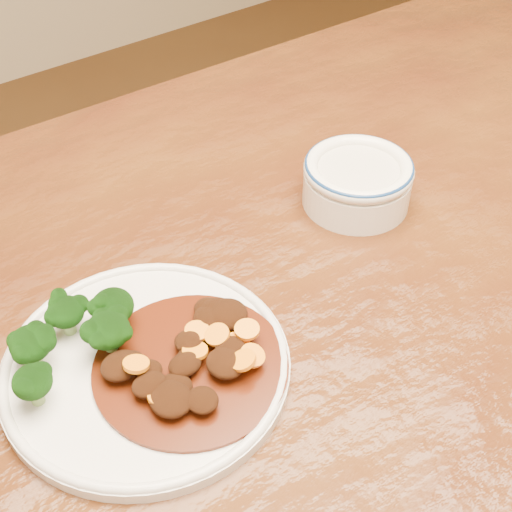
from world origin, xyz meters
TOP-DOWN VIEW (x-y plane):
  - dining_table at (-0.00, 0.00)m, footprint 1.52×0.94m
  - dinner_plate at (-0.24, 0.01)m, footprint 0.26×0.26m
  - broccoli_florets at (-0.28, 0.05)m, footprint 0.13×0.09m
  - mince_stew at (-0.21, -0.02)m, footprint 0.17×0.17m
  - dip_bowl at (0.08, 0.08)m, footprint 0.12×0.12m

SIDE VIEW (x-z plane):
  - dining_table at x=0.00m, z-range 0.30..1.05m
  - dinner_plate at x=-0.24m, z-range 0.75..0.77m
  - mince_stew at x=-0.21m, z-range 0.76..0.78m
  - dip_bowl at x=0.08m, z-range 0.75..0.81m
  - broccoli_florets at x=-0.28m, z-range 0.77..0.81m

